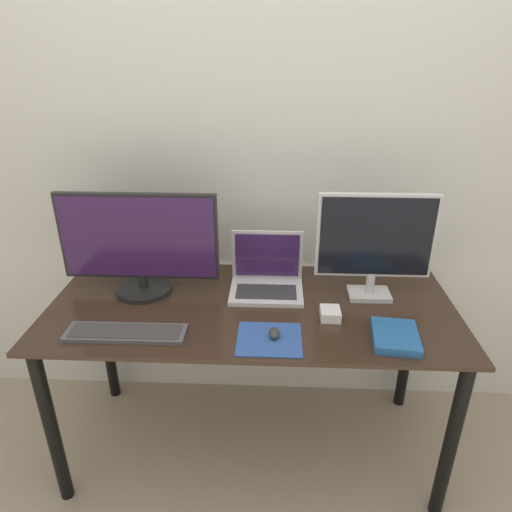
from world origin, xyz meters
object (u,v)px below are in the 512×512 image
object	(u,v)px
laptop	(267,276)
power_brick	(330,314)
monitor_right	(375,242)
monitor_left	(139,244)
mouse	(274,333)
book	(395,336)
keyboard	(126,333)

from	to	relation	value
laptop	power_brick	bearing A→B (deg)	-41.99
monitor_right	laptop	bearing A→B (deg)	174.01
monitor_left	laptop	xyz separation A→B (m)	(0.52, 0.05, -0.16)
laptop	mouse	size ratio (longest dim) A/B	5.00
laptop	power_brick	distance (m)	0.34
monitor_right	laptop	xyz separation A→B (m)	(-0.43, 0.05, -0.19)
book	power_brick	distance (m)	0.26
monitor_right	mouse	distance (m)	0.56
mouse	keyboard	bearing A→B (deg)	-179.44
monitor_right	laptop	size ratio (longest dim) A/B	1.52
monitor_left	power_brick	bearing A→B (deg)	-13.11
book	power_brick	xyz separation A→B (m)	(-0.22, 0.13, 0.00)
laptop	power_brick	world-z (taller)	laptop
mouse	book	size ratio (longest dim) A/B	0.28
monitor_left	book	world-z (taller)	monitor_left
mouse	book	xyz separation A→B (m)	(0.43, 0.01, -0.01)
monitor_left	laptop	world-z (taller)	monitor_left
keyboard	monitor_right	bearing A→B (deg)	19.33
monitor_right	book	distance (m)	0.39
laptop	mouse	bearing A→B (deg)	-84.29
monitor_left	book	distance (m)	1.06
monitor_right	power_brick	size ratio (longest dim) A/B	5.38
monitor_left	power_brick	size ratio (longest dim) A/B	7.52
monitor_right	mouse	xyz separation A→B (m)	(-0.39, -0.32, -0.23)
power_brick	monitor_left	bearing A→B (deg)	166.89
book	mouse	bearing A→B (deg)	-179.03
laptop	mouse	xyz separation A→B (m)	(0.04, -0.37, -0.04)
keyboard	power_brick	xyz separation A→B (m)	(0.75, 0.15, 0.01)
keyboard	mouse	bearing A→B (deg)	0.56
laptop	mouse	world-z (taller)	laptop
power_brick	laptop	bearing A→B (deg)	138.01
book	laptop	bearing A→B (deg)	142.44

